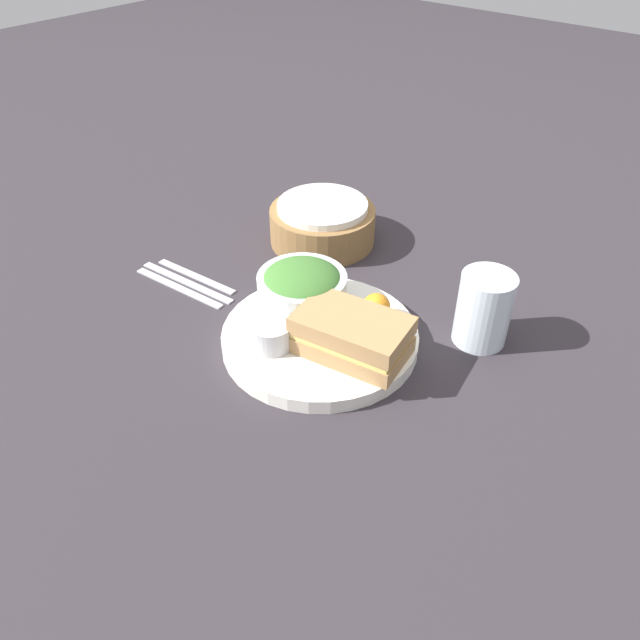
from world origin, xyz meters
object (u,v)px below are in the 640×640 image
at_px(drink_glass, 484,309).
at_px(knife, 187,282).
at_px(plate, 320,337).
at_px(salad_bowl, 302,288).
at_px(dressing_cup, 271,334).
at_px(bread_basket, 322,223).
at_px(fork, 178,287).
at_px(sandwich, 352,335).
at_px(spoon, 195,276).

xyz_separation_m(drink_glass, knife, (-0.41, -0.17, -0.05)).
bearing_deg(plate, salad_bowl, 154.32).
bearing_deg(salad_bowl, plate, -25.68).
bearing_deg(dressing_cup, bread_basket, 116.75).
bearing_deg(bread_basket, plate, -51.25).
distance_m(salad_bowl, drink_glass, 0.25).
height_order(salad_bowl, bread_basket, salad_bowl).
bearing_deg(knife, drink_glass, -162.63).
relative_size(drink_glass, fork, 0.59).
relative_size(sandwich, salad_bowl, 1.24).
bearing_deg(plate, bread_basket, 128.75).
height_order(sandwich, drink_glass, drink_glass).
height_order(dressing_cup, drink_glass, drink_glass).
distance_m(sandwich, spoon, 0.31).
bearing_deg(knife, sandwich, 178.18).
xyz_separation_m(salad_bowl, knife, (-0.20, -0.05, -0.05)).
relative_size(sandwich, fork, 0.89).
distance_m(salad_bowl, knife, 0.21).
distance_m(fork, spoon, 0.04).
relative_size(plate, salad_bowl, 2.14).
height_order(plate, fork, plate).
height_order(knife, spoon, same).
xyz_separation_m(salad_bowl, bread_basket, (-0.12, 0.19, -0.02)).
relative_size(sandwich, knife, 0.85).
relative_size(plate, drink_glass, 2.59).
bearing_deg(salad_bowl, sandwich, -15.69).
height_order(sandwich, bread_basket, sandwich).
xyz_separation_m(sandwich, salad_bowl, (-0.11, 0.03, 0.01)).
bearing_deg(dressing_cup, sandwich, 31.67).
distance_m(dressing_cup, knife, 0.23).
bearing_deg(knife, plate, 180.00).
relative_size(plate, fork, 1.54).
bearing_deg(plate, dressing_cup, -118.43).
relative_size(salad_bowl, dressing_cup, 2.07).
bearing_deg(salad_bowl, bread_basket, 122.09).
bearing_deg(salad_bowl, knife, -167.04).
bearing_deg(fork, salad_bowl, -166.67).
xyz_separation_m(salad_bowl, spoon, (-0.20, -0.03, -0.05)).
height_order(salad_bowl, drink_glass, drink_glass).
bearing_deg(sandwich, plate, 174.67).
relative_size(dressing_cup, drink_glass, 0.58).
height_order(sandwich, salad_bowl, salad_bowl).
bearing_deg(fork, plate, -175.93).
bearing_deg(salad_bowl, fork, -162.12).
xyz_separation_m(sandwich, fork, (-0.31, -0.03, -0.05)).
relative_size(salad_bowl, drink_glass, 1.21).
height_order(dressing_cup, knife, dressing_cup).
bearing_deg(sandwich, drink_glass, 55.29).
xyz_separation_m(drink_glass, bread_basket, (-0.33, 0.07, -0.02)).
height_order(fork, knife, same).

